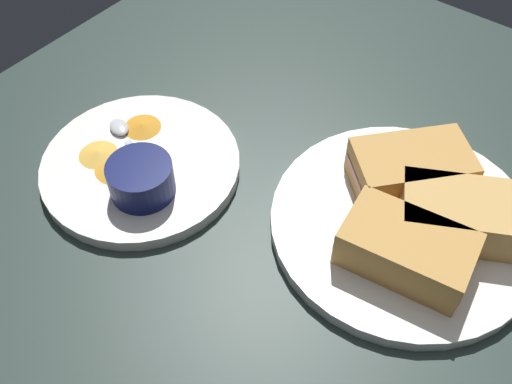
# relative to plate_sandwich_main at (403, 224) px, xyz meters

# --- Properties ---
(ground_plane) EXTENTS (1.10, 1.10, 0.03)m
(ground_plane) POSITION_rel_plate_sandwich_main_xyz_m (0.04, 0.11, -0.02)
(ground_plane) COLOR #283833
(plate_sandwich_main) EXTENTS (0.30, 0.30, 0.02)m
(plate_sandwich_main) POSITION_rel_plate_sandwich_main_xyz_m (0.00, 0.00, 0.00)
(plate_sandwich_main) COLOR white
(plate_sandwich_main) RESTS_ON ground_plane
(sandwich_half_near) EXTENTS (0.14, 0.09, 0.05)m
(sandwich_half_near) POSITION_rel_plate_sandwich_main_xyz_m (-0.02, 0.05, 0.03)
(sandwich_half_near) COLOR tan
(sandwich_half_near) RESTS_ON plate_sandwich_main
(sandwich_half_far) EXTENTS (0.15, 0.13, 0.05)m
(sandwich_half_far) POSITION_rel_plate_sandwich_main_xyz_m (-0.05, -0.02, 0.03)
(sandwich_half_far) COLOR tan
(sandwich_half_far) RESTS_ON plate_sandwich_main
(sandwich_half_extra) EXTENTS (0.14, 0.15, 0.05)m
(sandwich_half_extra) POSITION_rel_plate_sandwich_main_xyz_m (0.02, -0.05, 0.03)
(sandwich_half_extra) COLOR tan
(sandwich_half_extra) RESTS_ON plate_sandwich_main
(ramekin_dark_sauce) EXTENTS (0.08, 0.08, 0.04)m
(ramekin_dark_sauce) POSITION_rel_plate_sandwich_main_xyz_m (0.02, -0.06, 0.03)
(ramekin_dark_sauce) COLOR #0C144C
(ramekin_dark_sauce) RESTS_ON plate_sandwich_main
(spoon_by_dark_ramekin) EXTENTS (0.07, 0.09, 0.01)m
(spoon_by_dark_ramekin) POSITION_rel_plate_sandwich_main_xyz_m (-0.01, -0.01, 0.01)
(spoon_by_dark_ramekin) COLOR silver
(spoon_by_dark_ramekin) RESTS_ON plate_sandwich_main
(plate_chips_companion) EXTENTS (0.24, 0.24, 0.02)m
(plate_chips_companion) POSITION_rel_plate_sandwich_main_xyz_m (0.29, 0.12, 0.00)
(plate_chips_companion) COLOR white
(plate_chips_companion) RESTS_ON ground_plane
(ramekin_light_gravy) EXTENTS (0.07, 0.07, 0.04)m
(ramekin_light_gravy) POSITION_rel_plate_sandwich_main_xyz_m (0.26, 0.15, 0.03)
(ramekin_light_gravy) COLOR #0C144C
(ramekin_light_gravy) RESTS_ON plate_chips_companion
(spoon_by_gravy_ramekin) EXTENTS (0.10, 0.05, 0.01)m
(spoon_by_gravy_ramekin) POSITION_rel_plate_sandwich_main_xyz_m (0.34, 0.10, 0.01)
(spoon_by_gravy_ramekin) COLOR silver
(spoon_by_gravy_ramekin) RESTS_ON plate_chips_companion
(plantain_chip_scatter) EXTENTS (0.11, 0.14, 0.01)m
(plantain_chip_scatter) POSITION_rel_plate_sandwich_main_xyz_m (0.32, 0.13, 0.01)
(plantain_chip_scatter) COLOR gold
(plantain_chip_scatter) RESTS_ON plate_chips_companion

